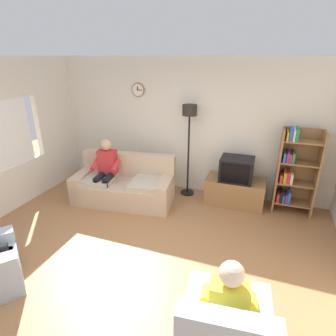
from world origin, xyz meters
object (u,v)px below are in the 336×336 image
(couch, at_px, (125,186))
(tv_stand, at_px, (235,191))
(person_on_couch, at_px, (106,168))
(tv, at_px, (237,169))
(armchair_near_bookshelf, at_px, (225,335))
(person_in_right_armchair, at_px, (228,302))
(bookshelf, at_px, (294,171))
(floor_lamp, at_px, (189,126))

(couch, height_order, tv_stand, couch)
(couch, distance_m, person_on_couch, 0.52)
(tv, height_order, armchair_near_bookshelf, tv)
(tv_stand, height_order, tv, tv)
(person_in_right_armchair, bearing_deg, bookshelf, 77.50)
(tv, xyz_separation_m, bookshelf, (0.98, 0.10, 0.07))
(tv, xyz_separation_m, person_on_couch, (-2.39, -0.70, -0.03))
(tv, relative_size, floor_lamp, 0.32)
(couch, xyz_separation_m, person_on_couch, (-0.33, -0.11, 0.39))
(floor_lamp, xyz_separation_m, person_on_couch, (-1.41, -0.82, -0.75))
(couch, relative_size, floor_lamp, 1.08)
(person_in_right_armchair, bearing_deg, couch, 134.55)
(tv, distance_m, person_in_right_armchair, 3.01)
(tv_stand, relative_size, tv, 1.83)
(tv, xyz_separation_m, floor_lamp, (-0.98, 0.12, 0.72))
(tv_stand, distance_m, armchair_near_bookshelf, 3.12)
(tv_stand, relative_size, armchair_near_bookshelf, 1.15)
(couch, height_order, tv, tv)
(couch, xyz_separation_m, tv, (2.06, 0.59, 0.42))
(tv_stand, distance_m, floor_lamp, 1.55)
(bookshelf, relative_size, floor_lamp, 0.86)
(tv_stand, bearing_deg, tv, -90.00)
(tv_stand, xyz_separation_m, tv, (0.00, -0.02, 0.47))
(bookshelf, bearing_deg, floor_lamp, 179.21)
(bookshelf, height_order, person_on_couch, bookshelf)
(armchair_near_bookshelf, xyz_separation_m, person_on_couch, (-2.70, 2.38, 0.41))
(couch, relative_size, person_in_right_armchair, 1.79)
(tv_stand, height_order, person_in_right_armchair, person_in_right_armchair)
(floor_lamp, relative_size, person_in_right_armchair, 1.65)
(person_on_couch, bearing_deg, couch, 18.56)
(bookshelf, relative_size, person_on_couch, 1.28)
(tv, height_order, person_on_couch, person_on_couch)
(floor_lamp, distance_m, armchair_near_bookshelf, 3.64)
(armchair_near_bookshelf, bearing_deg, bookshelf, 78.00)
(bookshelf, xyz_separation_m, person_on_couch, (-3.37, -0.80, -0.10))
(floor_lamp, xyz_separation_m, armchair_near_bookshelf, (1.28, -3.20, -1.16))
(couch, xyz_separation_m, tv_stand, (2.06, 0.62, -0.06))
(bookshelf, height_order, floor_lamp, floor_lamp)
(person_on_couch, distance_m, person_in_right_armchair, 3.53)
(person_on_couch, relative_size, person_in_right_armchair, 1.11)
(tv, relative_size, armchair_near_bookshelf, 0.63)
(tv_stand, relative_size, person_in_right_armchair, 0.98)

